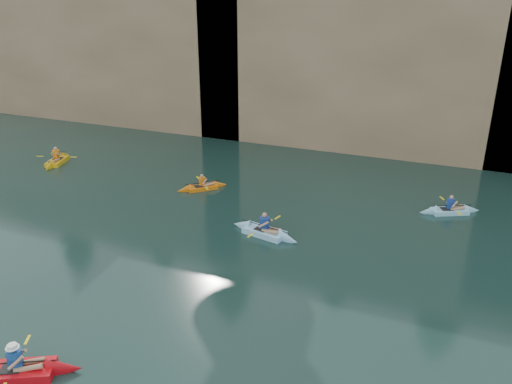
% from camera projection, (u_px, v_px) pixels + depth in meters
% --- Properties ---
extents(ground, '(160.00, 160.00, 0.00)m').
position_uv_depth(ground, '(154.00, 353.00, 14.73)').
color(ground, black).
rests_on(ground, ground).
extents(cliff, '(70.00, 16.00, 12.00)m').
position_uv_depth(cliff, '(368.00, 47.00, 38.16)').
color(cliff, tan).
rests_on(cliff, ground).
extents(cliff_slab_west, '(26.00, 2.40, 10.56)m').
position_uv_depth(cliff_slab_west, '(94.00, 55.00, 39.25)').
color(cliff_slab_west, '#9C7C5F').
rests_on(cliff_slab_west, ground).
extents(cliff_slab_center, '(24.00, 2.40, 11.40)m').
position_uv_depth(cliff_slab_center, '(376.00, 64.00, 31.23)').
color(cliff_slab_center, '#9C7C5F').
rests_on(cliff_slab_center, ground).
extents(sea_cave_west, '(4.50, 1.00, 4.00)m').
position_uv_depth(sea_cave_west, '(114.00, 100.00, 39.21)').
color(sea_cave_west, black).
rests_on(sea_cave_west, ground).
extents(sea_cave_center, '(3.50, 1.00, 3.20)m').
position_uv_depth(sea_cave_center, '(282.00, 121.00, 34.35)').
color(sea_cave_center, black).
rests_on(sea_cave_center, ground).
extents(sea_cave_east, '(5.00, 1.00, 4.50)m').
position_uv_depth(sea_cave_east, '(507.00, 133.00, 29.10)').
color(sea_cave_east, black).
rests_on(sea_cave_east, ground).
extents(main_kayaker, '(3.46, 2.37, 1.30)m').
position_uv_depth(main_kayaker, '(18.00, 371.00, 13.80)').
color(main_kayaker, red).
rests_on(main_kayaker, ground).
extents(kayaker_orange, '(2.44, 2.44, 1.06)m').
position_uv_depth(kayaker_orange, '(202.00, 187.00, 26.87)').
color(kayaker_orange, orange).
rests_on(kayaker_orange, ground).
extents(kayaker_ltblue_near, '(3.42, 2.54, 1.32)m').
position_uv_depth(kayaker_ltblue_near, '(264.00, 232.00, 21.81)').
color(kayaker_ltblue_near, '#98D8FF').
rests_on(kayaker_ltblue_near, ground).
extents(kayaker_yellow, '(2.44, 3.26, 1.30)m').
position_uv_depth(kayaker_yellow, '(57.00, 161.00, 30.95)').
color(kayaker_yellow, yellow).
rests_on(kayaker_yellow, ground).
extents(kayaker_ltblue_mid, '(2.98, 2.05, 1.14)m').
position_uv_depth(kayaker_ltblue_mid, '(450.00, 210.00, 23.97)').
color(kayaker_ltblue_mid, '#8ED6EE').
rests_on(kayaker_ltblue_mid, ground).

